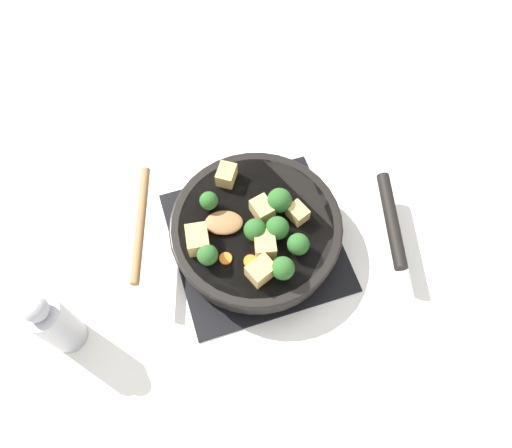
% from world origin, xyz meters
% --- Properties ---
extents(ground_plane, '(2.40, 2.40, 0.00)m').
position_xyz_m(ground_plane, '(0.00, 0.00, 0.00)').
color(ground_plane, white).
extents(front_burner_grate, '(0.31, 0.31, 0.03)m').
position_xyz_m(front_burner_grate, '(0.00, 0.00, 0.01)').
color(front_burner_grate, black).
rests_on(front_burner_grate, ground_plane).
extents(skillet_pan, '(0.43, 0.31, 0.05)m').
position_xyz_m(skillet_pan, '(0.00, -0.00, 0.05)').
color(skillet_pan, black).
rests_on(skillet_pan, front_burner_grate).
extents(wooden_spoon, '(0.22, 0.22, 0.02)m').
position_xyz_m(wooden_spoon, '(-0.13, 0.04, 0.08)').
color(wooden_spoon, olive).
rests_on(wooden_spoon, skillet_pan).
extents(tofu_cube_center_large, '(0.04, 0.05, 0.03)m').
position_xyz_m(tofu_cube_center_large, '(0.02, 0.02, 0.09)').
color(tofu_cube_center_large, tan).
rests_on(tofu_cube_center_large, skillet_pan).
extents(tofu_cube_near_handle, '(0.04, 0.05, 0.04)m').
position_xyz_m(tofu_cube_near_handle, '(-0.11, -0.01, 0.09)').
color(tofu_cube_near_handle, tan).
rests_on(tofu_cube_near_handle, skillet_pan).
extents(tofu_cube_east_chunk, '(0.05, 0.05, 0.03)m').
position_xyz_m(tofu_cube_east_chunk, '(-0.02, -0.09, 0.09)').
color(tofu_cube_east_chunk, tan).
rests_on(tofu_cube_east_chunk, skillet_pan).
extents(tofu_cube_west_chunk, '(0.05, 0.05, 0.03)m').
position_xyz_m(tofu_cube_west_chunk, '(-0.02, 0.11, 0.09)').
color(tofu_cube_west_chunk, tan).
rests_on(tofu_cube_west_chunk, skillet_pan).
extents(tofu_cube_back_piece, '(0.04, 0.05, 0.04)m').
position_xyz_m(tofu_cube_back_piece, '(0.00, -0.05, 0.09)').
color(tofu_cube_back_piece, tan).
rests_on(tofu_cube_back_piece, skillet_pan).
extents(tofu_cube_front_piece, '(0.04, 0.04, 0.03)m').
position_xyz_m(tofu_cube_front_piece, '(0.07, -0.01, 0.09)').
color(tofu_cube_front_piece, tan).
rests_on(tofu_cube_front_piece, skillet_pan).
extents(broccoli_floret_near_spoon, '(0.03, 0.03, 0.04)m').
position_xyz_m(broccoli_floret_near_spoon, '(-0.07, 0.06, 0.10)').
color(broccoli_floret_near_spoon, '#709956').
rests_on(broccoli_floret_near_spoon, skillet_pan).
extents(broccoli_floret_center_top, '(0.04, 0.04, 0.05)m').
position_xyz_m(broccoli_floret_center_top, '(0.03, -0.03, 0.10)').
color(broccoli_floret_center_top, '#709956').
rests_on(broccoli_floret_center_top, skillet_pan).
extents(broccoli_floret_east_rim, '(0.04, 0.04, 0.05)m').
position_xyz_m(broccoli_floret_east_rim, '(-0.01, -0.02, 0.10)').
color(broccoli_floret_east_rim, '#709956').
rests_on(broccoli_floret_east_rim, skillet_pan).
extents(broccoli_floret_west_rim, '(0.04, 0.04, 0.05)m').
position_xyz_m(broccoli_floret_west_rim, '(0.05, -0.07, 0.10)').
color(broccoli_floret_west_rim, '#709956').
rests_on(broccoli_floret_west_rim, skillet_pan).
extents(broccoli_floret_north_edge, '(0.04, 0.04, 0.04)m').
position_xyz_m(broccoli_floret_north_edge, '(-0.10, -0.04, 0.10)').
color(broccoli_floret_north_edge, '#709956').
rests_on(broccoli_floret_north_edge, skillet_pan).
extents(broccoli_floret_south_cluster, '(0.04, 0.04, 0.05)m').
position_xyz_m(broccoli_floret_south_cluster, '(0.01, -0.10, 0.10)').
color(broccoli_floret_south_cluster, '#709956').
rests_on(broccoli_floret_south_cluster, skillet_pan).
extents(broccoli_floret_mid_floret, '(0.04, 0.04, 0.05)m').
position_xyz_m(broccoli_floret_mid_floret, '(0.05, 0.02, 0.10)').
color(broccoli_floret_mid_floret, '#709956').
rests_on(broccoli_floret_mid_floret, skillet_pan).
extents(carrot_slice_orange_thin, '(0.02, 0.02, 0.01)m').
position_xyz_m(carrot_slice_orange_thin, '(-0.07, -0.05, 0.08)').
color(carrot_slice_orange_thin, orange).
rests_on(carrot_slice_orange_thin, skillet_pan).
extents(carrot_slice_near_center, '(0.02, 0.02, 0.01)m').
position_xyz_m(carrot_slice_near_center, '(-0.03, -0.07, 0.08)').
color(carrot_slice_near_center, orange).
rests_on(carrot_slice_near_center, skillet_pan).
extents(pepper_mill, '(0.06, 0.06, 0.18)m').
position_xyz_m(pepper_mill, '(-0.37, -0.07, 0.08)').
color(pepper_mill, '#B2B2B7').
rests_on(pepper_mill, ground_plane).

